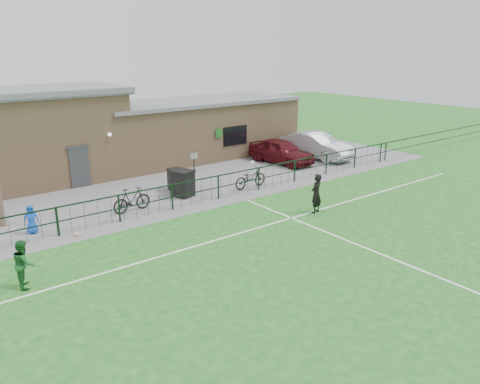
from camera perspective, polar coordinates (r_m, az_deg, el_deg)
ground at (r=16.23m, az=10.93°, el=-8.58°), size 90.00×90.00×0.00m
paving_strip at (r=26.50m, az=-11.26°, el=1.68°), size 34.00×13.00×0.02m
pitch_line_touch at (r=21.74m, az=-4.50°, el=-1.52°), size 28.00×0.10×0.01m
pitch_line_mid at (r=18.86m, az=1.86°, el=-4.48°), size 28.00×0.10×0.01m
pitch_line_perp at (r=17.66m, az=15.30°, el=-6.69°), size 0.10×16.00×0.01m
perimeter_fence at (r=21.72m, az=-4.82°, el=0.11°), size 28.00×0.10×1.20m
wheelie_bin_left at (r=22.81m, az=-6.98°, el=0.96°), size 1.06×1.13×1.21m
wheelie_bin_right at (r=23.86m, az=-7.84°, el=1.41°), size 0.82×0.89×1.02m
sign_post at (r=23.73m, az=-5.60°, el=2.63°), size 0.08×0.08×2.00m
car_maroon at (r=29.32m, az=5.04°, el=5.00°), size 2.34×4.65×1.52m
car_silver at (r=30.94m, az=9.22°, el=5.62°), size 2.27×5.18×1.65m
bicycle_d at (r=21.09m, az=-13.06°, el=-0.93°), size 1.84×0.65×1.08m
bicycle_e at (r=24.06m, az=1.26°, el=1.73°), size 2.01×0.77×1.04m
spectator_child at (r=19.89m, az=-24.11°, el=-3.05°), size 0.64×0.50×1.15m
goalkeeper_kick at (r=20.67m, az=9.09°, el=-0.10°), size 1.16×3.99×1.76m
outfield_player at (r=15.68m, az=-24.85°, el=-7.91°), size 0.71×0.83×1.50m
ball_ground at (r=19.11m, az=-19.31°, el=-4.90°), size 0.19×0.19×0.19m
clubhouse at (r=28.36m, az=-15.87°, el=6.97°), size 24.25×5.40×4.96m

